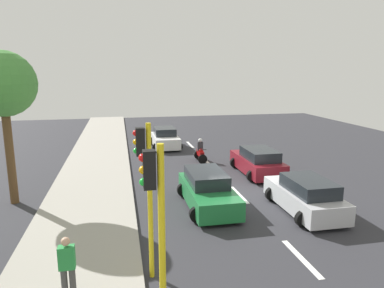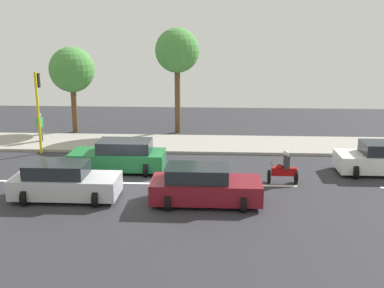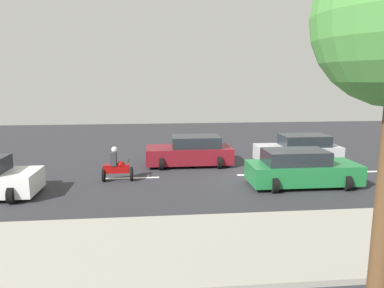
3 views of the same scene
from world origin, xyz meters
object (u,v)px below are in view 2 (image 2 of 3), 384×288
street_tree_center (72,70)px  street_tree_south (177,52)px  motorcycle (284,169)px  car_white (379,159)px  car_maroon (204,186)px  pedestrian_near_signal (40,126)px  car_green (120,157)px  car_silver (64,182)px  traffic_light_midblock (38,100)px

street_tree_center → street_tree_south: 6.86m
motorcycle → car_white: bearing=-70.2°
street_tree_center → car_white: bearing=-115.0°
car_maroon → pedestrian_near_signal: 13.54m
car_white → pedestrian_near_signal: pedestrian_near_signal is taller
car_green → car_silver: same height
car_white → traffic_light_midblock: bearing=81.0°
traffic_light_midblock → street_tree_center: street_tree_center is taller
car_maroon → motorcycle: 4.33m
car_silver → street_tree_center: (12.04, 3.15, 3.36)m
traffic_light_midblock → street_tree_center: size_ratio=0.81×
car_green → car_silver: size_ratio=1.05×
car_silver → pedestrian_near_signal: bearing=25.8°
traffic_light_midblock → street_tree_south: size_ratio=0.67×
car_maroon → motorcycle: bearing=-53.4°
street_tree_south → street_tree_center: bearing=92.1°
car_maroon → street_tree_center: size_ratio=0.78×
car_green → pedestrian_near_signal: size_ratio=2.66×
car_white → traffic_light_midblock: traffic_light_midblock is taller
car_maroon → car_green: bearing=46.2°
pedestrian_near_signal → traffic_light_midblock: size_ratio=0.38×
car_green → motorcycle: 7.82m
car_white → car_maroon: bearing=117.6°
street_tree_center → car_silver: bearing=-165.3°
car_green → car_white: same height
car_silver → car_maroon: 5.70m
street_tree_south → motorcycle: bearing=-150.7°
motorcycle → traffic_light_midblock: bearing=70.6°
car_maroon → traffic_light_midblock: 11.79m
car_maroon → street_tree_south: size_ratio=0.65×
pedestrian_near_signal → street_tree_south: 9.57m
car_silver → motorcycle: motorcycle is taller
car_green → car_maroon: size_ratio=1.03×
car_maroon → traffic_light_midblock: traffic_light_midblock is taller
car_maroon → traffic_light_midblock: bearing=52.6°
car_white → pedestrian_near_signal: 18.85m
car_silver → car_maroon: bearing=-91.9°
car_green → traffic_light_midblock: traffic_light_midblock is taller
car_silver → traffic_light_midblock: size_ratio=0.95×
car_silver → pedestrian_near_signal: size_ratio=2.53×
car_white → car_silver: bearing=106.4°
car_silver → pedestrian_near_signal: pedestrian_near_signal is taller
car_silver → car_maroon: size_ratio=0.98×
motorcycle → street_tree_south: bearing=29.3°
street_tree_center → pedestrian_near_signal: bearing=159.5°
car_green → street_tree_center: 9.99m
car_green → car_silver: bearing=159.0°
pedestrian_near_signal → street_tree_south: size_ratio=0.25×
motorcycle → pedestrian_near_signal: 14.99m
car_silver → motorcycle: bearing=-75.4°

